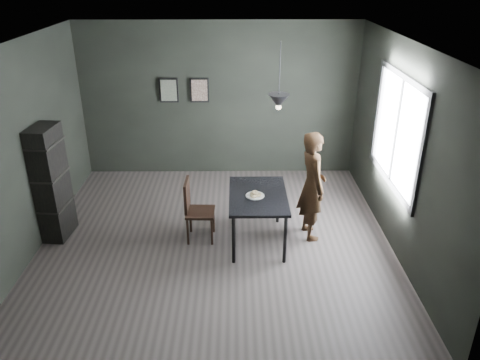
{
  "coord_description": "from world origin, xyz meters",
  "views": [
    {
      "loc": [
        0.29,
        -5.79,
        3.68
      ],
      "look_at": [
        0.35,
        0.05,
        0.95
      ],
      "focal_mm": 35.0,
      "sensor_mm": 36.0,
      "label": 1
    }
  ],
  "objects_px": {
    "wood_chair": "(194,206)",
    "shelf_unit": "(51,183)",
    "cafe_table": "(258,199)",
    "white_plate": "(255,196)",
    "pendant_lamp": "(279,101)",
    "woman": "(312,186)"
  },
  "relations": [
    {
      "from": "white_plate",
      "to": "woman",
      "type": "xyz_separation_m",
      "value": [
        0.82,
        0.22,
        0.05
      ]
    },
    {
      "from": "white_plate",
      "to": "pendant_lamp",
      "type": "bearing_deg",
      "value": 28.98
    },
    {
      "from": "cafe_table",
      "to": "white_plate",
      "type": "height_order",
      "value": "white_plate"
    },
    {
      "from": "wood_chair",
      "to": "white_plate",
      "type": "bearing_deg",
      "value": -8.06
    },
    {
      "from": "cafe_table",
      "to": "white_plate",
      "type": "relative_size",
      "value": 5.22
    },
    {
      "from": "cafe_table",
      "to": "shelf_unit",
      "type": "bearing_deg",
      "value": 175.93
    },
    {
      "from": "white_plate",
      "to": "shelf_unit",
      "type": "xyz_separation_m",
      "value": [
        -2.87,
        0.27,
        0.08
      ]
    },
    {
      "from": "wood_chair",
      "to": "shelf_unit",
      "type": "bearing_deg",
      "value": 178.03
    },
    {
      "from": "cafe_table",
      "to": "wood_chair",
      "type": "relative_size",
      "value": 1.3
    },
    {
      "from": "wood_chair",
      "to": "shelf_unit",
      "type": "height_order",
      "value": "shelf_unit"
    },
    {
      "from": "woman",
      "to": "pendant_lamp",
      "type": "xyz_separation_m",
      "value": [
        -0.52,
        -0.06,
        1.25
      ]
    },
    {
      "from": "white_plate",
      "to": "pendant_lamp",
      "type": "relative_size",
      "value": 0.27
    },
    {
      "from": "white_plate",
      "to": "shelf_unit",
      "type": "bearing_deg",
      "value": 174.61
    },
    {
      "from": "wood_chair",
      "to": "pendant_lamp",
      "type": "height_order",
      "value": "pendant_lamp"
    },
    {
      "from": "cafe_table",
      "to": "woman",
      "type": "distance_m",
      "value": 0.8
    },
    {
      "from": "cafe_table",
      "to": "pendant_lamp",
      "type": "distance_m",
      "value": 1.41
    },
    {
      "from": "wood_chair",
      "to": "cafe_table",
      "type": "bearing_deg",
      "value": -3.61
    },
    {
      "from": "white_plate",
      "to": "woman",
      "type": "bearing_deg",
      "value": 15.23
    },
    {
      "from": "cafe_table",
      "to": "white_plate",
      "type": "bearing_deg",
      "value": -125.39
    },
    {
      "from": "white_plate",
      "to": "wood_chair",
      "type": "height_order",
      "value": "wood_chair"
    },
    {
      "from": "cafe_table",
      "to": "shelf_unit",
      "type": "height_order",
      "value": "shelf_unit"
    },
    {
      "from": "woman",
      "to": "shelf_unit",
      "type": "xyz_separation_m",
      "value": [
        -3.69,
        0.05,
        0.03
      ]
    }
  ]
}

